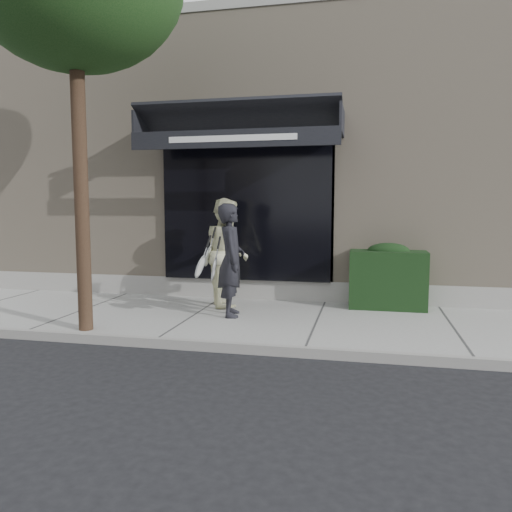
# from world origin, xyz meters

# --- Properties ---
(ground) EXTENTS (80.00, 80.00, 0.00)m
(ground) POSITION_xyz_m (0.00, 0.00, 0.00)
(ground) COLOR black
(ground) RESTS_ON ground
(sidewalk) EXTENTS (20.00, 3.00, 0.12)m
(sidewalk) POSITION_xyz_m (0.00, 0.00, 0.06)
(sidewalk) COLOR gray
(sidewalk) RESTS_ON ground
(curb) EXTENTS (20.00, 0.10, 0.14)m
(curb) POSITION_xyz_m (0.00, -1.55, 0.07)
(curb) COLOR gray
(curb) RESTS_ON ground
(building_facade) EXTENTS (14.30, 8.04, 5.64)m
(building_facade) POSITION_xyz_m (-0.01, 4.96, 2.74)
(building_facade) COLOR tan
(building_facade) RESTS_ON ground
(hedge) EXTENTS (1.30, 0.70, 1.14)m
(hedge) POSITION_xyz_m (1.10, 1.25, 0.66)
(hedge) COLOR black
(hedge) RESTS_ON sidewalk
(pedestrian_front) EXTENTS (0.78, 0.93, 1.82)m
(pedestrian_front) POSITION_xyz_m (-1.40, 0.03, 1.03)
(pedestrian_front) COLOR black
(pedestrian_front) RESTS_ON sidewalk
(pedestrian_back) EXTENTS (1.02, 1.13, 1.91)m
(pedestrian_back) POSITION_xyz_m (-1.69, 0.83, 1.07)
(pedestrian_back) COLOR beige
(pedestrian_back) RESTS_ON sidewalk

